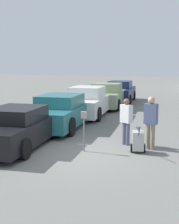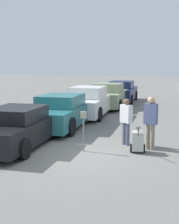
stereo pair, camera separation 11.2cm
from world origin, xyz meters
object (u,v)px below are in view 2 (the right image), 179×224
at_px(parked_car_black, 19,127).
at_px(parked_car_white, 89,102).
at_px(parked_car_teal, 62,112).
at_px(person_supervisor, 151,120).
at_px(person_worker, 126,119).
at_px(parked_car_sage, 109,96).
at_px(parking_meter, 84,124).
at_px(parked_car_navy, 122,92).
at_px(equipment_cart, 138,141).

bearing_deg(parked_car_black, parked_car_white, 83.33).
bearing_deg(parked_car_teal, person_supervisor, -34.50).
relative_size(parked_car_black, person_worker, 2.94).
distance_m(parked_car_sage, person_worker, 9.50).
bearing_deg(person_supervisor, parked_car_white, -40.89).
height_order(parked_car_sage, parking_meter, parked_car_sage).
height_order(parking_meter, person_supervisor, person_supervisor).
distance_m(parked_car_sage, parked_car_navy, 3.29).
height_order(parked_car_black, person_supervisor, person_supervisor).
distance_m(parked_car_teal, person_worker, 3.98).
bearing_deg(parked_car_white, parked_car_black, -96.67).
bearing_deg(parked_car_black, parked_car_teal, 83.33).
distance_m(parked_car_black, person_supervisor, 4.50).
bearing_deg(equipment_cart, parked_car_black, 174.54).
height_order(parked_car_teal, parked_car_navy, parked_car_navy).
relative_size(parked_car_sage, person_supervisor, 2.78).
relative_size(parked_car_white, person_worker, 3.16).
relative_size(parked_car_white, parked_car_navy, 1.02).
relative_size(parked_car_black, parking_meter, 3.67).
xyz_separation_m(parked_car_teal, person_worker, (3.44, -1.99, 0.23)).
height_order(parked_car_black, parked_car_white, parked_car_white).
height_order(parked_car_teal, person_worker, person_worker).
bearing_deg(equipment_cart, parked_car_white, 108.92).
relative_size(parking_meter, person_worker, 0.80).
distance_m(parking_meter, person_supervisor, 2.22).
distance_m(parked_car_black, person_worker, 3.74).
relative_size(parked_car_white, parked_car_sage, 1.05).
xyz_separation_m(parked_car_white, parking_meter, (2.36, -6.60, 0.18)).
bearing_deg(parked_car_white, parked_car_teal, -96.66).
relative_size(parked_car_black, parked_car_teal, 0.90).
distance_m(parked_car_teal, parking_meter, 4.05).
bearing_deg(parked_car_teal, parked_car_sage, 83.34).
xyz_separation_m(parked_car_sage, parked_car_navy, (0.00, 3.29, -0.01)).
distance_m(parked_car_navy, person_supervisor, 13.18).
distance_m(person_supervisor, equipment_cart, 0.85).
xyz_separation_m(parked_car_black, parked_car_navy, (0.00, 13.58, 0.08)).
distance_m(parked_car_navy, person_worker, 12.62).
bearing_deg(person_worker, parked_car_navy, -44.24).
relative_size(parked_car_navy, person_supervisor, 2.86).
bearing_deg(parking_meter, parked_car_black, -176.63).
bearing_deg(parked_car_black, parked_car_navy, 83.34).
distance_m(parked_car_teal, person_supervisor, 4.91).
bearing_deg(person_worker, parked_car_black, 52.63).
distance_m(parked_car_teal, equipment_cart, 4.91).
height_order(person_worker, equipment_cart, person_worker).
height_order(parking_meter, equipment_cart, parking_meter).
height_order(parked_car_teal, parked_car_white, parked_car_white).
relative_size(parked_car_black, person_supervisor, 2.73).
bearing_deg(parked_car_black, parking_meter, -3.29).
distance_m(parked_car_black, parked_car_sage, 10.29).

